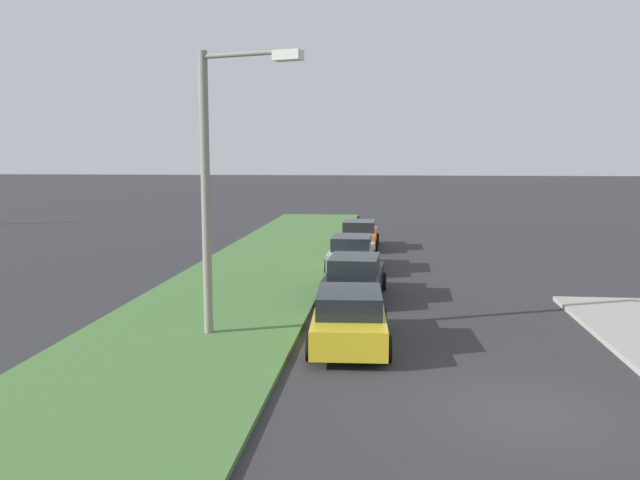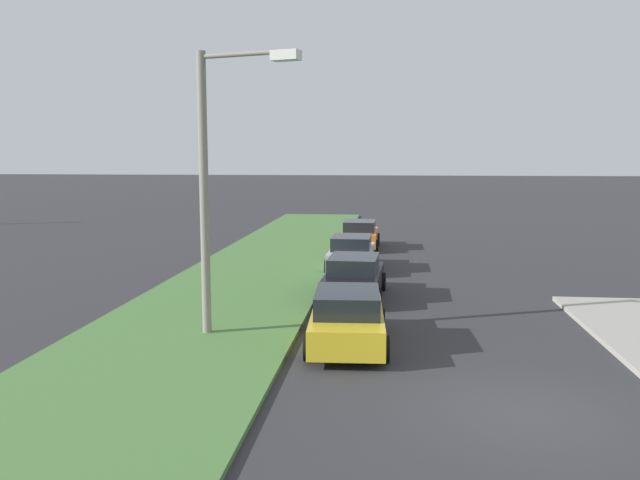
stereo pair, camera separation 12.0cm
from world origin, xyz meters
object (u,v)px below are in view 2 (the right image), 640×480
at_px(parked_car_black, 354,277).
at_px(streetlight, 215,173).
at_px(parked_car_silver, 352,253).
at_px(parked_car_orange, 360,235).
at_px(parked_car_yellow, 347,318).

relative_size(parked_car_black, streetlight, 0.58).
xyz_separation_m(parked_car_silver, parked_car_orange, (6.50, -0.04, 0.00)).
bearing_deg(parked_car_orange, parked_car_black, -177.85).
xyz_separation_m(parked_car_yellow, streetlight, (0.34, 3.48, 3.67)).
distance_m(parked_car_orange, streetlight, 18.00).
height_order(parked_car_silver, streetlight, streetlight).
bearing_deg(parked_car_silver, parked_car_yellow, -176.47).
bearing_deg(streetlight, parked_car_yellow, -95.56).
distance_m(parked_car_silver, streetlight, 11.84).
bearing_deg(parked_car_black, parked_car_silver, 6.66).
bearing_deg(parked_car_silver, streetlight, 165.66).
relative_size(parked_car_yellow, parked_car_black, 1.00).
distance_m(parked_car_yellow, parked_car_black, 5.67).
xyz_separation_m(parked_car_silver, streetlight, (-10.87, 2.92, 3.67)).
xyz_separation_m(parked_car_yellow, parked_car_black, (5.66, 0.14, 0.00)).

